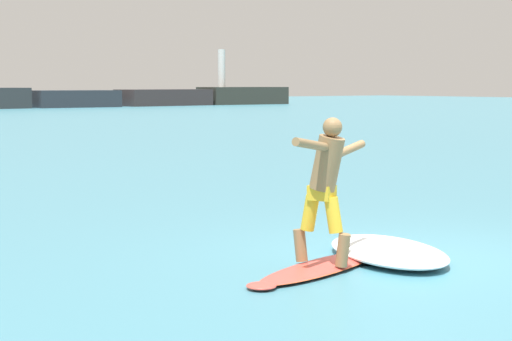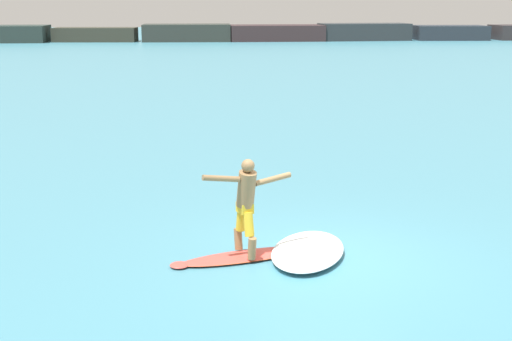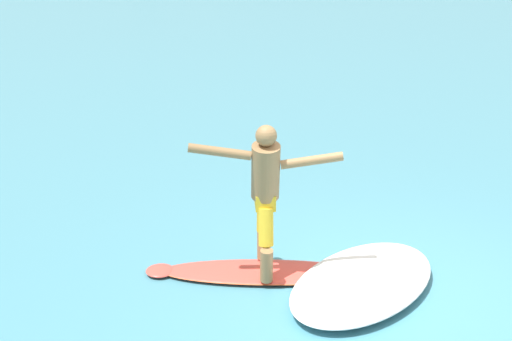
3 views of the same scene
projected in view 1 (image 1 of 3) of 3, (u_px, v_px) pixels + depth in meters
ground_plane at (415, 258)px, 9.89m from camera, size 200.00×200.00×0.00m
surfboard at (319, 268)px, 9.21m from camera, size 2.34×1.15×0.20m
surfer at (326, 180)px, 9.12m from camera, size 1.44×0.75×1.59m
wave_foam_at_tail at (388, 251)px, 9.85m from camera, size 1.73×2.26×0.18m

